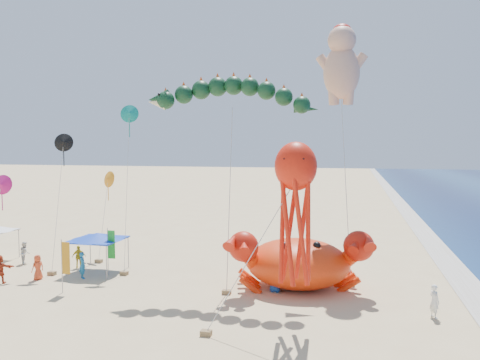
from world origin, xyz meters
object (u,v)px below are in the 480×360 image
at_px(octopus_kite, 295,202).
at_px(canopy_blue, 97,237).
at_px(dragon_kite, 230,100).
at_px(cherub_kite, 342,62).
at_px(crab_inflatable, 298,262).

distance_m(octopus_kite, canopy_blue, 16.55).
xyz_separation_m(dragon_kite, canopy_blue, (-9.56, 0.45, -9.07)).
xyz_separation_m(cherub_kite, octopus_kite, (-1.69, -11.37, -8.18)).
bearing_deg(dragon_kite, crab_inflatable, -1.49).
height_order(dragon_kite, canopy_blue, dragon_kite).
relative_size(cherub_kite, octopus_kite, 1.90).
relative_size(cherub_kite, canopy_blue, 4.68).
distance_m(dragon_kite, cherub_kite, 8.50).
bearing_deg(crab_inflatable, canopy_blue, 177.67).
bearing_deg(canopy_blue, crab_inflatable, -2.33).
bearing_deg(canopy_blue, octopus_kite, -26.49).
distance_m(dragon_kite, canopy_blue, 13.19).
height_order(crab_inflatable, cherub_kite, cherub_kite).
relative_size(crab_inflatable, canopy_blue, 2.37).
relative_size(dragon_kite, canopy_blue, 3.52).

